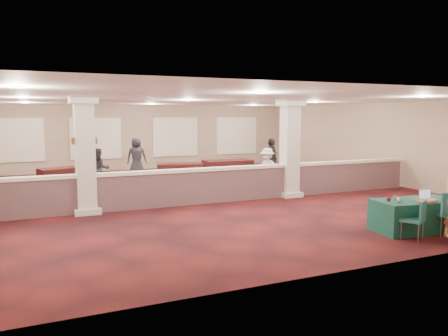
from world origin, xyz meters
name	(u,v)px	position (x,y,z in m)	size (l,w,h in m)	color
ground	(190,195)	(0.00, 0.00, 0.00)	(16.00, 16.00, 0.00)	#4D1313
wall_back	(137,138)	(0.00, 8.00, 1.60)	(16.00, 0.04, 3.20)	gray
wall_front	(345,180)	(0.00, -8.00, 1.60)	(16.00, 0.04, 3.20)	gray
wall_right	(375,143)	(8.00, 0.00, 1.60)	(0.04, 16.00, 3.20)	gray
ceiling	(189,100)	(0.00, 0.00, 3.20)	(16.00, 16.00, 0.02)	white
partition_wall	(205,185)	(0.00, -1.50, 0.57)	(15.60, 0.28, 1.10)	brown
column_left	(85,154)	(-3.50, -1.50, 1.64)	(0.72, 0.72, 3.20)	beige
column_right	(290,147)	(3.00, -1.50, 1.64)	(0.72, 0.72, 3.20)	beige
sconce_left	(74,141)	(-3.78, -1.50, 2.00)	(0.12, 0.12, 0.18)	brown
sconce_right	(95,141)	(-3.22, -1.50, 2.00)	(0.12, 0.12, 0.18)	brown
near_table	(415,215)	(3.29, -6.50, 0.37)	(1.92, 0.96, 0.74)	#103E34
conf_chair_main	(447,210)	(3.61, -7.09, 0.59)	(0.61, 0.61, 1.00)	#205E5C
conf_chair_side	(417,217)	(2.71, -7.07, 0.51)	(0.59, 0.59, 0.87)	#205E5C
far_table_front_left	(94,184)	(-2.96, 1.43, 0.35)	(1.72, 0.86, 0.70)	black
far_table_front_center	(177,184)	(-0.34, 0.30, 0.37)	(1.83, 0.91, 0.74)	black
far_table_front_right	(228,170)	(2.76, 3.00, 0.41)	(2.01, 1.01, 0.82)	black
far_table_back_left	(61,176)	(-3.84, 4.26, 0.33)	(1.63, 0.81, 0.66)	black
far_table_back_center	(180,172)	(0.69, 3.20, 0.37)	(1.84, 0.92, 0.75)	black
far_table_back_right	(223,169)	(2.90, 3.89, 0.33)	(1.65, 0.82, 0.67)	black
attendee_a	(99,169)	(-2.65, 2.22, 0.76)	(0.73, 0.41, 1.52)	black
attendee_b	(267,169)	(3.00, 0.00, 0.76)	(0.97, 0.45, 1.52)	silver
attendee_c	(271,160)	(4.01, 1.50, 0.89)	(1.05, 0.50, 1.78)	black
attendee_d	(137,157)	(-0.65, 5.19, 0.88)	(0.87, 0.47, 1.77)	black
laptop_base	(428,199)	(3.59, -6.58, 0.75)	(0.33, 0.23, 0.02)	#BCBDC1
laptop_screen	(425,193)	(3.60, -6.47, 0.87)	(0.33, 0.01, 0.22)	#BCBDC1
screen_glow	(425,194)	(3.60, -6.48, 0.85)	(0.30, 0.00, 0.19)	#ACB8CE
knitting	(426,201)	(3.31, -6.76, 0.75)	(0.40, 0.30, 0.03)	#CD4320
yarn_cream	(399,200)	(2.73, -6.54, 0.79)	(0.11, 0.11, 0.11)	beige
yarn_red	(389,199)	(2.59, -6.37, 0.79)	(0.10, 0.10, 0.10)	#5D1217
yarn_grey	(396,198)	(2.85, -6.33, 0.79)	(0.10, 0.10, 0.10)	#56555B
scissors	(448,200)	(3.91, -6.86, 0.74)	(0.12, 0.03, 0.01)	#B11217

